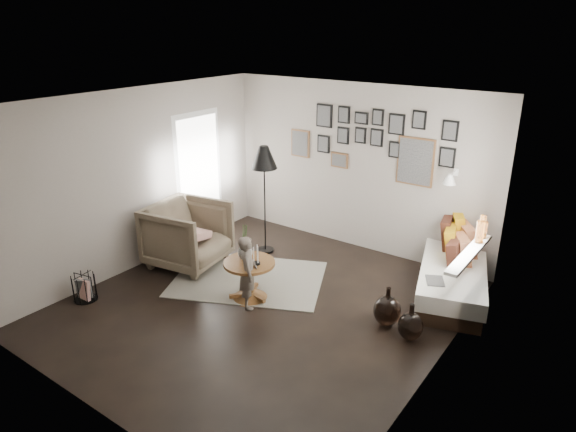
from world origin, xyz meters
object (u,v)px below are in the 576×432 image
Objects in this scene: demijohn_large at (387,310)px; demijohn_small at (410,326)px; pedestal_table at (250,281)px; floor_lamp at (264,161)px; child at (248,272)px; vase at (245,249)px; magazine_basket at (84,287)px; armchair at (188,235)px; daybed at (455,272)px.

demijohn_large is 0.37m from demijohn_small.
pedestal_table is 1.49× the size of demijohn_small.
demijohn_large is at bearing -18.26° from floor_lamp.
pedestal_table is at bearing -4.45° from child.
floor_lamp is 3.76× the size of demijohn_small.
vase is (-0.08, 0.02, 0.43)m from pedestal_table.
armchair is at bearing 77.55° from magazine_basket.
vase is 0.50× the size of child.
armchair is 2.91× the size of magazine_basket.
pedestal_table is at bearing 36.85° from magazine_basket.
demijohn_small is (2.10, 0.35, -0.07)m from pedestal_table.
vase is 1.64m from floor_lamp.
daybed is at bearing 38.81° from pedestal_table.
magazine_basket is at bearing -156.74° from demijohn_small.
armchair reaches higher than daybed.
armchair is 2.10× the size of demijohn_large.
pedestal_table is 0.70× the size of child.
daybed is at bearing 72.63° from demijohn_large.
daybed is 5.64× the size of magazine_basket.
daybed is 1.32m from demijohn_large.
vase reaches higher than magazine_basket.
demijohn_small is at bearing 8.53° from vase.
armchair is 3.16m from demijohn_large.
vase reaches higher than demijohn_large.
child reaches higher than armchair.
vase is 0.46× the size of armchair.
vase is 1.94m from demijohn_large.
floor_lamp reaches higher than pedestal_table.
demijohn_small is at bearing -98.07° from armchair.
vase is 0.97× the size of demijohn_large.
armchair is (-1.39, 0.26, 0.23)m from pedestal_table.
demijohn_large is (1.75, 0.47, -0.05)m from pedestal_table.
magazine_basket is 0.80× the size of demijohn_small.
vase is at bearing -62.23° from floor_lamp.
pedestal_table is at bearing -170.61° from demijohn_small.
vase reaches higher than demijohn_small.
daybed is at bearing 88.25° from demijohn_small.
vase is at bearing -109.76° from armchair.
vase is 0.28× the size of floor_lamp.
floor_lamp is at bearing 120.13° from pedestal_table.
vase reaches higher than pedestal_table.
demijohn_small is 2.07m from child.
daybed is 4.49× the size of demijohn_small.
vase reaches higher than armchair.
daybed reaches higher than pedestal_table.
magazine_basket is at bearing -159.02° from daybed.
floor_lamp reaches higher than vase.
pedestal_table is 1.43m from armchair.
armchair is at bearing 169.58° from pedestal_table.
magazine_basket is 2.19m from child.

